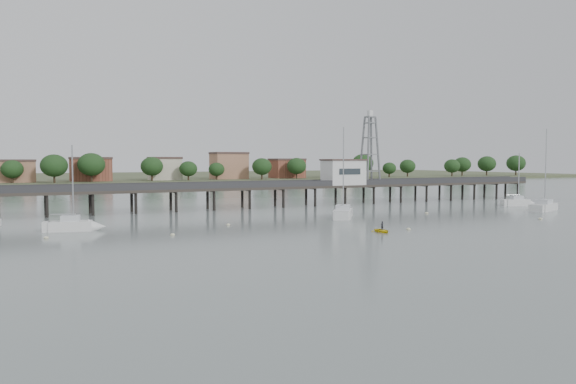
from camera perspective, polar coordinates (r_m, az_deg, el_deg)
name	(u,v)px	position (r m, az deg, el deg)	size (l,w,h in m)	color
ground_plane	(456,261)	(53.44, 16.74, -6.71)	(500.00, 500.00, 0.00)	slate
pier	(229,189)	(105.00, -6.06, 0.35)	(150.00, 5.00, 5.50)	#2D2823
pier_building	(343,172)	(115.85, 5.64, 2.04)	(8.40, 5.40, 5.30)	silver
lattice_tower	(370,151)	(119.38, 8.31, 4.19)	(3.20, 3.20, 15.50)	slate
sailboat_d	(547,207)	(112.61, 24.80, -1.36)	(9.91, 6.24, 15.68)	silver
sailboat_b	(79,226)	(77.19, -20.48, -3.24)	(7.17, 3.28, 11.56)	silver
sailboat_c	(344,213)	(90.75, 5.67, -2.11)	(7.57, 9.08, 15.17)	silver
sailboat_e	(521,202)	(121.35, 22.57, -0.98)	(6.82, 3.69, 10.99)	silver
yellow_dinghy	(382,232)	(72.12, 9.54, -4.05)	(2.07, 0.60, 2.90)	yellow
dinghy_occupant	(382,232)	(72.12, 9.54, -4.05)	(0.42, 1.15, 0.28)	black
mooring_buoys	(321,225)	(77.95, 3.42, -3.40)	(70.01, 16.98, 0.39)	beige
far_shore	(99,177)	(280.59, -18.64, 1.44)	(500.00, 170.00, 10.40)	#475133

